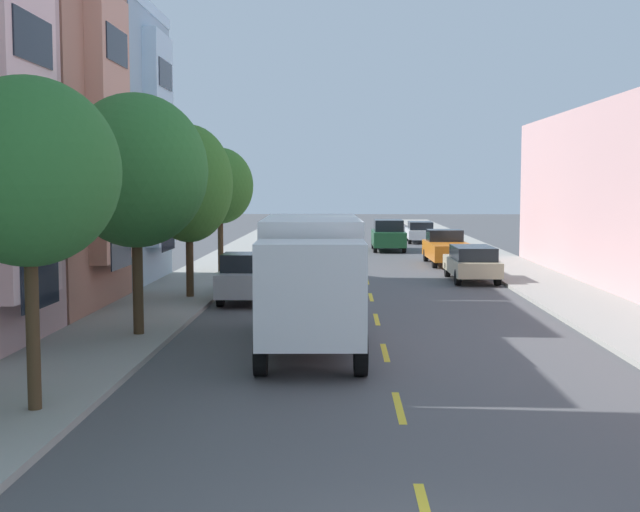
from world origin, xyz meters
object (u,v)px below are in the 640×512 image
(street_tree_second, at_px, (136,171))
(street_tree_farthest, at_px, (220,186))
(parked_pickup_silver, at_px, (252,277))
(parked_suv_charcoal, at_px, (292,233))
(parked_wagon_champagne, at_px, (472,262))
(parked_wagon_white, at_px, (420,231))
(parked_pickup_orange, at_px, (447,248))
(street_tree_nearest, at_px, (28,172))
(moving_forest_sedan, at_px, (388,235))
(street_tree_third, at_px, (189,184))
(delivery_box_truck, at_px, (311,274))

(street_tree_second, relative_size, street_tree_farthest, 1.13)
(parked_pickup_silver, height_order, parked_suv_charcoal, parked_suv_charcoal)
(street_tree_farthest, relative_size, parked_wagon_champagne, 1.18)
(parked_pickup_silver, distance_m, parked_wagon_white, 31.18)
(parked_pickup_orange, bearing_deg, parked_wagon_white, 89.59)
(street_tree_farthest, bearing_deg, street_tree_nearest, -90.00)
(parked_pickup_orange, bearing_deg, parked_pickup_silver, -122.17)
(street_tree_second, distance_m, parked_suv_charcoal, 32.02)
(moving_forest_sedan, bearing_deg, street_tree_second, -105.27)
(parked_wagon_champagne, bearing_deg, street_tree_farthest, 173.36)
(street_tree_third, height_order, parked_pickup_silver, street_tree_third)
(street_tree_nearest, distance_m, parked_pickup_orange, 30.72)
(street_tree_second, relative_size, delivery_box_truck, 0.80)
(street_tree_nearest, bearing_deg, street_tree_third, 90.00)
(delivery_box_truck, bearing_deg, parked_wagon_white, 80.77)
(street_tree_second, distance_m, street_tree_farthest, 14.83)
(street_tree_second, xyz_separation_m, street_tree_third, (0.00, 7.41, -0.32))
(street_tree_nearest, xyz_separation_m, street_tree_farthest, (0.00, 22.24, -0.24))
(street_tree_third, relative_size, parked_pickup_silver, 1.13)
(street_tree_nearest, relative_size, delivery_box_truck, 0.73)
(street_tree_third, distance_m, moving_forest_sedan, 24.27)
(street_tree_third, xyz_separation_m, parked_pickup_orange, (10.73, 13.76, -3.26))
(parked_wagon_white, xyz_separation_m, parked_suv_charcoal, (-8.75, -5.74, 0.18))
(street_tree_farthest, height_order, parked_wagon_champagne, street_tree_farthest)
(street_tree_nearest, height_order, moving_forest_sedan, street_tree_nearest)
(delivery_box_truck, bearing_deg, parked_pickup_orange, 74.51)
(delivery_box_truck, bearing_deg, parked_pickup_silver, 105.81)
(street_tree_third, distance_m, street_tree_farthest, 7.41)
(street_tree_farthest, bearing_deg, moving_forest_sedan, 61.69)
(delivery_box_truck, relative_size, parked_pickup_orange, 1.47)
(street_tree_farthest, xyz_separation_m, parked_suv_charcoal, (2.10, 16.95, -3.02))
(parked_pickup_orange, distance_m, moving_forest_sedan, 9.23)
(parked_wagon_white, bearing_deg, moving_forest_sedan, -109.53)
(street_tree_second, bearing_deg, parked_suv_charcoal, 86.22)
(street_tree_nearest, bearing_deg, delivery_box_truck, 54.50)
(street_tree_nearest, relative_size, street_tree_farthest, 1.04)
(street_tree_second, height_order, parked_wagon_white, street_tree_second)
(parked_wagon_white, distance_m, parked_wagon_champagne, 23.95)
(delivery_box_truck, bearing_deg, street_tree_second, 168.07)
(parked_wagon_white, bearing_deg, parked_wagon_champagne, -90.06)
(street_tree_third, bearing_deg, street_tree_second, -90.00)
(delivery_box_truck, height_order, moving_forest_sedan, delivery_box_truck)
(parked_pickup_silver, height_order, moving_forest_sedan, moving_forest_sedan)
(street_tree_second, height_order, street_tree_third, street_tree_second)
(street_tree_second, distance_m, parked_wagon_champagne, 17.72)
(parked_suv_charcoal, height_order, moving_forest_sedan, same)
(delivery_box_truck, distance_m, moving_forest_sedan, 31.24)
(moving_forest_sedan, bearing_deg, parked_pickup_silver, -105.01)
(parked_wagon_champagne, bearing_deg, street_tree_nearest, -117.29)
(street_tree_third, height_order, parked_wagon_champagne, street_tree_third)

